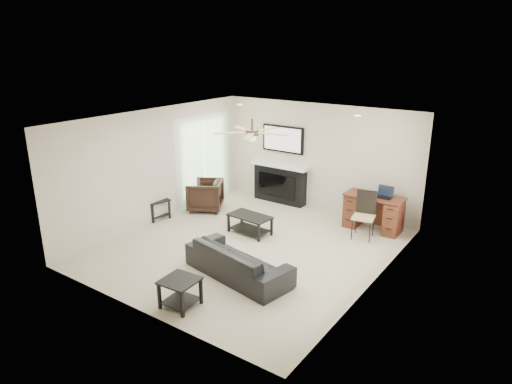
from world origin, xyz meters
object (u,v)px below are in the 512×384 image
fireplace_unit (280,165)px  desk (373,213)px  sofa (238,261)px  armchair (205,195)px  coffee_table (250,224)px

fireplace_unit → desk: size_ratio=1.57×
sofa → armchair: (-2.60, 2.15, 0.07)m
sofa → armchair: bearing=-29.1°
sofa → armchair: 3.37m
coffee_table → fireplace_unit: bearing=109.6°
armchair → fireplace_unit: 1.97m
coffee_table → desk: (2.02, 1.68, 0.18)m
fireplace_unit → desk: fireplace_unit is taller
armchair → fireplace_unit: fireplace_unit is taller
fireplace_unit → coffee_table: bearing=-74.9°
sofa → coffee_table: bearing=-50.2°
armchair → desk: desk is taller
sofa → fireplace_unit: 3.97m
coffee_table → desk: bearing=44.2°
armchair → sofa: bearing=20.2°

